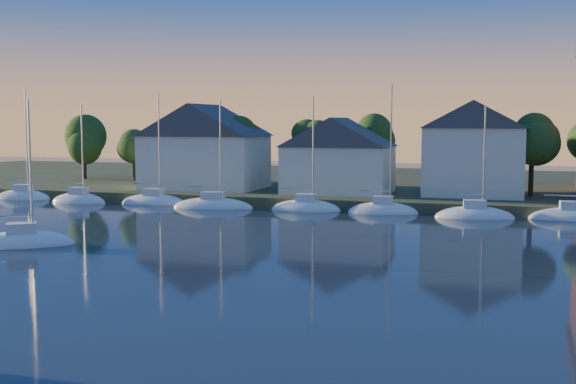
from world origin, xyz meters
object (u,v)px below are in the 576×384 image
at_px(clubhouse_centre, 339,155).
at_px(drifting_sailboat_left, 22,245).
at_px(clubhouse_west, 205,145).
at_px(clubhouse_east, 475,147).

height_order(clubhouse_centre, drifting_sailboat_left, drifting_sailboat_left).
relative_size(clubhouse_west, clubhouse_centre, 1.18).
height_order(clubhouse_west, clubhouse_centre, clubhouse_west).
bearing_deg(clubhouse_west, clubhouse_east, 1.91).
height_order(clubhouse_west, clubhouse_east, clubhouse_east).
relative_size(clubhouse_west, clubhouse_east, 1.30).
xyz_separation_m(clubhouse_west, clubhouse_east, (30.00, 1.00, 0.07)).
relative_size(clubhouse_centre, drifting_sailboat_left, 1.02).
xyz_separation_m(clubhouse_west, drifting_sailboat_left, (1.17, -34.23, -5.84)).
height_order(clubhouse_west, drifting_sailboat_left, clubhouse_west).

